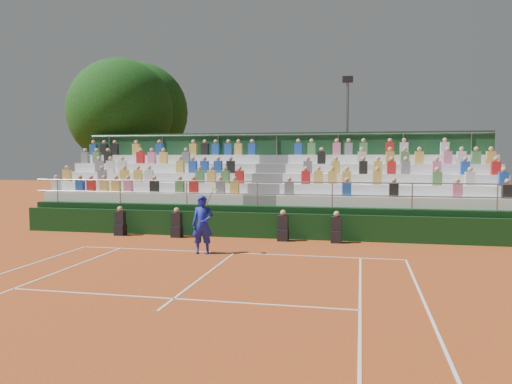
% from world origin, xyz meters
% --- Properties ---
extents(ground, '(90.00, 90.00, 0.00)m').
position_xyz_m(ground, '(0.00, 0.00, 0.00)').
color(ground, '#AC491C').
rests_on(ground, ground).
extents(courtside_wall, '(20.00, 0.15, 1.00)m').
position_xyz_m(courtside_wall, '(0.00, 3.20, 0.50)').
color(courtside_wall, black).
rests_on(courtside_wall, ground).
extents(line_officials, '(9.14, 0.40, 1.19)m').
position_xyz_m(line_officials, '(-1.04, 2.75, 0.48)').
color(line_officials, black).
rests_on(line_officials, ground).
extents(grandstand, '(20.00, 5.20, 4.40)m').
position_xyz_m(grandstand, '(-0.01, 6.44, 1.08)').
color(grandstand, black).
rests_on(grandstand, ground).
extents(tennis_player, '(0.91, 0.54, 2.22)m').
position_xyz_m(tennis_player, '(-1.00, -0.29, 0.97)').
color(tennis_player, '#1722B0').
rests_on(tennis_player, ground).
extents(tree_west, '(6.22, 6.22, 8.99)m').
position_xyz_m(tree_west, '(-9.93, 11.63, 5.87)').
color(tree_west, '#322112').
rests_on(tree_west, ground).
extents(tree_east, '(6.32, 6.32, 9.20)m').
position_xyz_m(tree_east, '(-9.86, 13.82, 6.03)').
color(tree_east, '#322112').
rests_on(tree_east, ground).
extents(floodlight_mast, '(0.60, 0.25, 7.81)m').
position_xyz_m(floodlight_mast, '(3.27, 13.45, 4.57)').
color(floodlight_mast, gray).
rests_on(floodlight_mast, ground).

